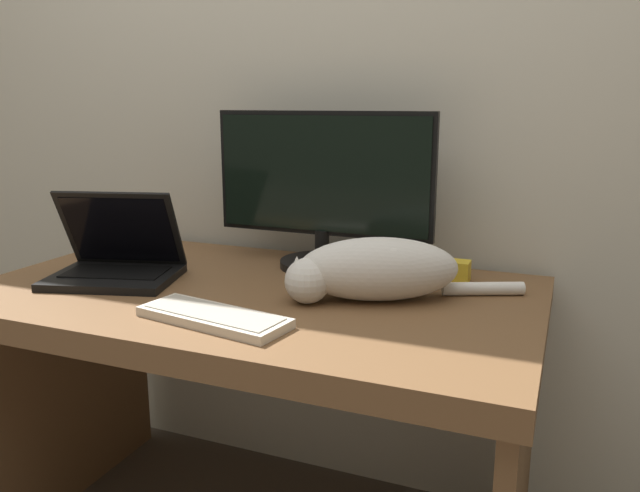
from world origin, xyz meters
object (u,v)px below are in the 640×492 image
at_px(monitor, 322,190).
at_px(laptop, 116,262).
at_px(cat, 373,269).
at_px(external_keyboard, 214,317).

relative_size(monitor, laptop, 1.71).
relative_size(monitor, cat, 1.19).
relative_size(laptop, external_keyboard, 1.04).
bearing_deg(cat, monitor, 109.50).
xyz_separation_m(external_keyboard, cat, (0.26, 0.27, 0.06)).
distance_m(external_keyboard, cat, 0.38).
bearing_deg(monitor, cat, -46.72).
height_order(monitor, external_keyboard, monitor).
distance_m(laptop, external_keyboard, 0.45).
relative_size(external_keyboard, cat, 0.68).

